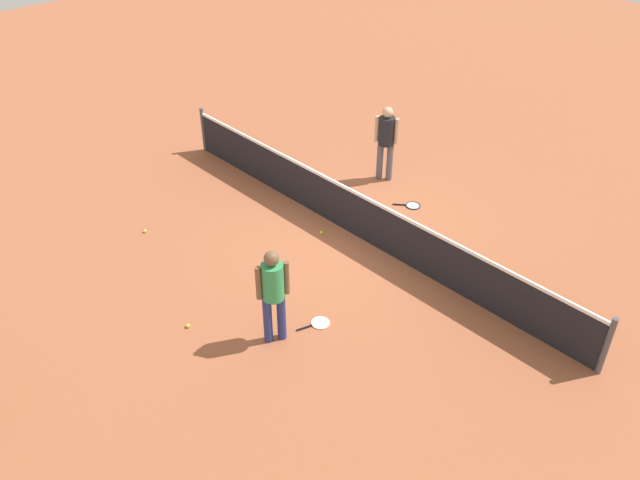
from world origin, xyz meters
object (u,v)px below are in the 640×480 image
object	(u,v)px
tennis_ball_by_net	(321,233)
tennis_ball_midcourt	(188,326)
player_far_side	(386,137)
tennis_racket_far_player	(412,205)
tennis_ball_near_player	(145,231)
tennis_racket_near_player	(319,323)
player_near_side	(273,289)

from	to	relation	value
tennis_ball_by_net	tennis_ball_midcourt	distance (m)	3.44
player_far_side	tennis_racket_far_player	size ratio (longest dim) A/B	3.05
tennis_ball_near_player	tennis_ball_midcourt	distance (m)	3.02
tennis_racket_near_player	tennis_ball_near_player	world-z (taller)	tennis_ball_near_player
tennis_racket_near_player	tennis_ball_by_net	xyz separation A→B (m)	(-1.84, 1.83, 0.02)
tennis_ball_near_player	tennis_ball_by_net	size ratio (longest dim) A/B	1.00
player_near_side	tennis_ball_near_player	distance (m)	4.16
tennis_ball_near_player	tennis_racket_far_player	bearing A→B (deg)	56.67
tennis_ball_midcourt	tennis_racket_far_player	bearing A→B (deg)	88.74
player_near_side	tennis_ball_midcourt	bearing A→B (deg)	-143.99
tennis_ball_near_player	tennis_ball_midcourt	bearing A→B (deg)	-18.34
player_far_side	player_near_side	bearing A→B (deg)	-66.22
tennis_racket_near_player	tennis_ball_by_net	world-z (taller)	tennis_ball_by_net
tennis_ball_near_player	tennis_ball_midcourt	world-z (taller)	same
tennis_racket_near_player	tennis_racket_far_player	xyz separation A→B (m)	(-1.29, 3.90, 0.00)
tennis_ball_by_net	tennis_ball_near_player	bearing A→B (deg)	-134.54
player_near_side	player_far_side	bearing A→B (deg)	113.78
tennis_ball_midcourt	tennis_ball_by_net	bearing A→B (deg)	97.30
player_near_side	tennis_ball_by_net	world-z (taller)	player_near_side
tennis_racket_far_player	player_far_side	bearing A→B (deg)	159.31
tennis_racket_far_player	player_near_side	bearing A→B (deg)	-77.11
player_near_side	tennis_racket_far_player	xyz separation A→B (m)	(-1.06, 4.63, -1.00)
tennis_ball_by_net	tennis_racket_far_player	bearing A→B (deg)	74.94
tennis_racket_far_player	tennis_ball_by_net	xyz separation A→B (m)	(-0.56, -2.07, 0.02)
tennis_racket_near_player	tennis_ball_by_net	distance (m)	2.59
player_far_side	tennis_ball_by_net	bearing A→B (deg)	-76.20
tennis_racket_near_player	player_near_side	bearing A→B (deg)	-107.07
player_near_side	player_far_side	distance (m)	5.55
tennis_ball_midcourt	tennis_ball_near_player	bearing A→B (deg)	161.66
player_far_side	tennis_racket_far_player	world-z (taller)	player_far_side
tennis_ball_near_player	tennis_ball_by_net	bearing A→B (deg)	45.46
player_near_side	player_far_side	size ratio (longest dim) A/B	1.00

